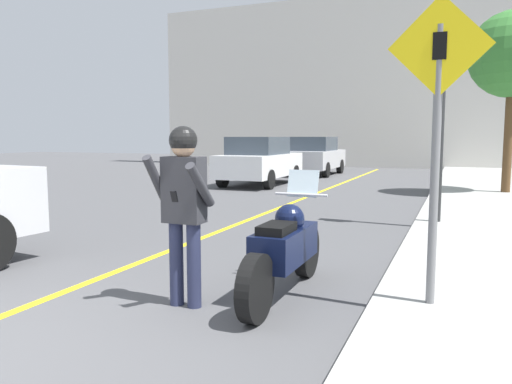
{
  "coord_description": "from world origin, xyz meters",
  "views": [
    {
      "loc": [
        3.35,
        -2.3,
        1.69
      ],
      "look_at": [
        1.26,
        2.78,
        1.08
      ],
      "focal_mm": 35.0,
      "sensor_mm": 36.0,
      "label": 1
    }
  ],
  "objects_px": {
    "motorcycle": "(285,249)",
    "crossing_sign": "(437,122)",
    "person_biker": "(184,196)",
    "parked_car_silver": "(315,156)",
    "parked_car_white": "(260,161)",
    "traffic_light": "(443,79)"
  },
  "relations": [
    {
      "from": "motorcycle",
      "to": "parked_car_silver",
      "type": "height_order",
      "value": "parked_car_silver"
    },
    {
      "from": "crossing_sign",
      "to": "traffic_light",
      "type": "xyz_separation_m",
      "value": [
        -0.14,
        4.85,
        0.89
      ]
    },
    {
      "from": "parked_car_silver",
      "to": "crossing_sign",
      "type": "bearing_deg",
      "value": -70.87
    },
    {
      "from": "traffic_light",
      "to": "parked_car_white",
      "type": "distance_m",
      "value": 9.11
    },
    {
      "from": "traffic_light",
      "to": "parked_car_silver",
      "type": "bearing_deg",
      "value": 115.56
    },
    {
      "from": "crossing_sign",
      "to": "parked_car_white",
      "type": "bearing_deg",
      "value": 119.01
    },
    {
      "from": "person_biker",
      "to": "parked_car_silver",
      "type": "xyz_separation_m",
      "value": [
        -3.47,
        17.22,
        -0.25
      ]
    },
    {
      "from": "person_biker",
      "to": "parked_car_white",
      "type": "xyz_separation_m",
      "value": [
        -4.0,
        11.96,
        -0.25
      ]
    },
    {
      "from": "motorcycle",
      "to": "person_biker",
      "type": "relative_size",
      "value": 1.27
    },
    {
      "from": "crossing_sign",
      "to": "parked_car_silver",
      "type": "bearing_deg",
      "value": 109.13
    },
    {
      "from": "parked_car_white",
      "to": "crossing_sign",
      "type": "bearing_deg",
      "value": -60.99
    },
    {
      "from": "parked_car_white",
      "to": "motorcycle",
      "type": "bearing_deg",
      "value": -66.87
    },
    {
      "from": "crossing_sign",
      "to": "traffic_light",
      "type": "bearing_deg",
      "value": 91.68
    },
    {
      "from": "motorcycle",
      "to": "crossing_sign",
      "type": "xyz_separation_m",
      "value": [
        1.46,
        -0.05,
        1.31
      ]
    },
    {
      "from": "traffic_light",
      "to": "parked_car_white",
      "type": "xyz_separation_m",
      "value": [
        -6.14,
        6.47,
        -1.85
      ]
    },
    {
      "from": "traffic_light",
      "to": "parked_car_white",
      "type": "height_order",
      "value": "traffic_light"
    },
    {
      "from": "person_biker",
      "to": "parked_car_white",
      "type": "distance_m",
      "value": 12.61
    },
    {
      "from": "crossing_sign",
      "to": "parked_car_white",
      "type": "height_order",
      "value": "crossing_sign"
    },
    {
      "from": "person_biker",
      "to": "parked_car_white",
      "type": "height_order",
      "value": "person_biker"
    },
    {
      "from": "motorcycle",
      "to": "traffic_light",
      "type": "relative_size",
      "value": 0.61
    },
    {
      "from": "motorcycle",
      "to": "traffic_light",
      "type": "bearing_deg",
      "value": 74.66
    },
    {
      "from": "motorcycle",
      "to": "parked_car_white",
      "type": "xyz_separation_m",
      "value": [
        -4.82,
        11.28,
        0.35
      ]
    }
  ]
}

